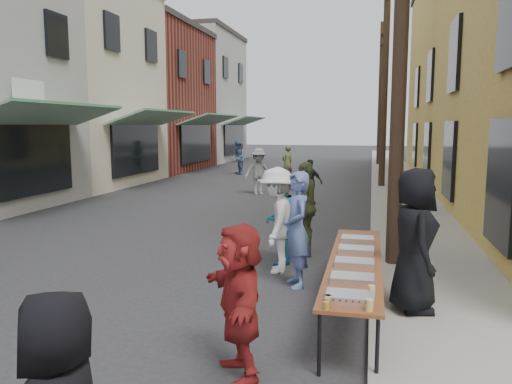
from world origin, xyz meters
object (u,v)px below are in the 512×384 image
at_px(utility_pole_mid, 385,77).
at_px(serving_table, 355,263).
at_px(guest_front_c, 280,218).
at_px(utility_pole_near, 402,12).
at_px(catering_tray_sausage, 350,297).
at_px(server, 415,240).
at_px(utility_pole_far, 380,95).

xyz_separation_m(utility_pole_mid, serving_table, (-0.61, -14.40, -3.79)).
distance_m(serving_table, guest_front_c, 2.68).
height_order(serving_table, guest_front_c, guest_front_c).
bearing_deg(utility_pole_near, serving_table, -104.17).
height_order(utility_pole_near, serving_table, utility_pole_near).
xyz_separation_m(catering_tray_sausage, server, (0.77, 1.67, 0.27)).
relative_size(serving_table, server, 2.07).
distance_m(utility_pole_near, catering_tray_sausage, 5.52).
relative_size(utility_pole_mid, guest_front_c, 5.26).
relative_size(serving_table, guest_front_c, 2.34).
bearing_deg(server, catering_tray_sausage, 146.14).
xyz_separation_m(utility_pole_far, server, (0.16, -26.38, -3.44)).
bearing_deg(utility_pole_near, guest_front_c, -175.85).
xyz_separation_m(utility_pole_near, utility_pole_mid, (0.00, 12.00, 0.00)).
height_order(utility_pole_mid, guest_front_c, utility_pole_mid).
xyz_separation_m(guest_front_c, server, (2.22, -2.23, 0.21)).
bearing_deg(serving_table, server, 1.35).
bearing_deg(utility_pole_near, catering_tray_sausage, -98.51).
relative_size(utility_pole_near, guest_front_c, 5.26).
height_order(utility_pole_mid, server, utility_pole_mid).
bearing_deg(catering_tray_sausage, utility_pole_mid, 87.84).
bearing_deg(guest_front_c, utility_pole_mid, 178.29).
bearing_deg(serving_table, guest_front_c, 122.80).
height_order(utility_pole_mid, serving_table, utility_pole_mid).
xyz_separation_m(utility_pole_mid, server, (0.16, -14.38, -3.44)).
height_order(catering_tray_sausage, guest_front_c, guest_front_c).
relative_size(utility_pole_mid, server, 4.66).
bearing_deg(utility_pole_far, serving_table, -91.31).
distance_m(serving_table, catering_tray_sausage, 1.65).
bearing_deg(utility_pole_far, utility_pole_near, -90.00).
bearing_deg(catering_tray_sausage, utility_pole_far, 88.76).
distance_m(utility_pole_mid, serving_table, 14.90).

